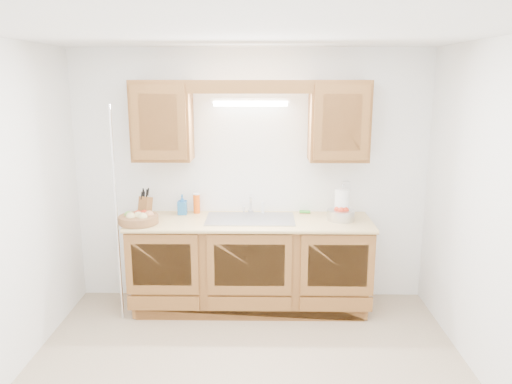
{
  "coord_description": "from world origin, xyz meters",
  "views": [
    {
      "loc": [
        0.12,
        -3.37,
        2.22
      ],
      "look_at": [
        0.06,
        0.85,
        1.25
      ],
      "focal_mm": 35.0,
      "sensor_mm": 36.0,
      "label": 1
    }
  ],
  "objects_px": {
    "knife_block": "(145,206)",
    "apple_bowl": "(341,214)",
    "fruit_basket": "(139,218)",
    "paper_towel": "(342,204)"
  },
  "relations": [
    {
      "from": "fruit_basket",
      "to": "knife_block",
      "type": "distance_m",
      "value": 0.28
    },
    {
      "from": "fruit_basket",
      "to": "knife_block",
      "type": "relative_size",
      "value": 1.47
    },
    {
      "from": "knife_block",
      "to": "apple_bowl",
      "type": "relative_size",
      "value": 0.82
    },
    {
      "from": "fruit_basket",
      "to": "paper_towel",
      "type": "height_order",
      "value": "paper_towel"
    },
    {
      "from": "fruit_basket",
      "to": "paper_towel",
      "type": "distance_m",
      "value": 1.91
    },
    {
      "from": "knife_block",
      "to": "apple_bowl",
      "type": "bearing_deg",
      "value": 13.67
    },
    {
      "from": "fruit_basket",
      "to": "paper_towel",
      "type": "bearing_deg",
      "value": 5.34
    },
    {
      "from": "knife_block",
      "to": "apple_bowl",
      "type": "distance_m",
      "value": 1.89
    },
    {
      "from": "fruit_basket",
      "to": "paper_towel",
      "type": "xyz_separation_m",
      "value": [
        1.9,
        0.18,
        0.09
      ]
    },
    {
      "from": "fruit_basket",
      "to": "knife_block",
      "type": "xyz_separation_m",
      "value": [
        0.0,
        0.27,
        0.05
      ]
    }
  ]
}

